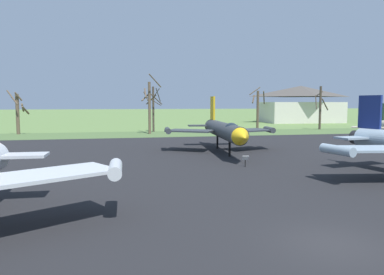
{
  "coord_description": "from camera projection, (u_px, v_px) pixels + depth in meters",
  "views": [
    {
      "loc": [
        -7.78,
        -11.82,
        5.21
      ],
      "look_at": [
        -1.61,
        17.45,
        2.4
      ],
      "focal_mm": 34.59,
      "sensor_mm": 36.0,
      "label": 1
    }
  ],
  "objects": [
    {
      "name": "info_placard_rear_center",
      "position": [
        245.0,
        160.0,
        29.9
      ],
      "size": [
        0.54,
        0.35,
        0.96
      ],
      "color": "black",
      "rests_on": "ground"
    },
    {
      "name": "bare_tree_right_of_center",
      "position": [
        258.0,
        108.0,
        68.16
      ],
      "size": [
        2.95,
        2.97,
        8.18
      ],
      "color": "brown",
      "rests_on": "ground"
    },
    {
      "name": "visitor_building",
      "position": [
        300.0,
        104.0,
        99.2
      ],
      "size": [
        21.25,
        14.6,
        9.75
      ],
      "color": "beige",
      "rests_on": "ground"
    },
    {
      "name": "asphalt_apron",
      "position": [
        215.0,
        168.0,
        29.36
      ],
      "size": [
        92.14,
        53.94,
        0.05
      ],
      "primitive_type": "cube",
      "color": "black",
      "rests_on": "ground"
    },
    {
      "name": "grass_verge_strip",
      "position": [
        162.0,
        134.0,
        61.48
      ],
      "size": [
        152.14,
        12.0,
        0.06
      ],
      "primitive_type": "cube",
      "color": "#4E6938",
      "rests_on": "ground"
    },
    {
      "name": "bare_tree_center",
      "position": [
        153.0,
        106.0,
        65.71
      ],
      "size": [
        3.17,
        2.79,
        8.09
      ],
      "color": "#42382D",
      "rests_on": "ground"
    },
    {
      "name": "jet_fighter_rear_center",
      "position": [
        223.0,
        130.0,
        38.35
      ],
      "size": [
        12.19,
        16.83,
        5.98
      ],
      "color": "#33383D",
      "rests_on": "ground"
    },
    {
      "name": "bare_tree_left_of_center",
      "position": [
        150.0,
        105.0,
        61.22
      ],
      "size": [
        3.37,
        3.38,
        9.87
      ],
      "color": "brown",
      "rests_on": "ground"
    },
    {
      "name": "bare_tree_far_left",
      "position": [
        18.0,
        112.0,
        60.46
      ],
      "size": [
        3.12,
        2.72,
        7.27
      ],
      "color": "brown",
      "rests_on": "ground"
    },
    {
      "name": "bare_tree_far_right",
      "position": [
        320.0,
        107.0,
        71.65
      ],
      "size": [
        2.64,
        2.64,
        8.42
      ],
      "color": "#42382D",
      "rests_on": "ground"
    },
    {
      "name": "ground_plane",
      "position": [
        332.0,
        245.0,
        13.6
      ],
      "size": [
        600.0,
        600.0,
        0.0
      ],
      "primitive_type": "plane",
      "color": "#607F42"
    }
  ]
}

